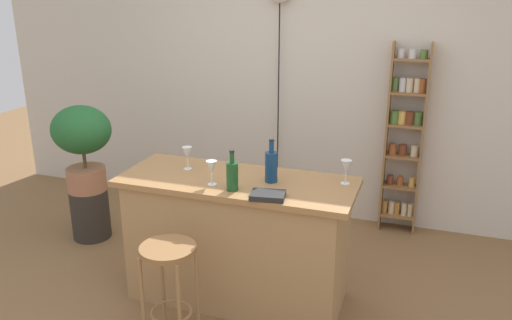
{
  "coord_description": "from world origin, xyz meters",
  "views": [
    {
      "loc": [
        1.19,
        -2.74,
        2.15
      ],
      "look_at": [
        0.05,
        0.55,
        0.97
      ],
      "focal_mm": 36.37,
      "sensor_mm": 36.0,
      "label": 1
    }
  ],
  "objects_px": {
    "bar_stool": "(169,272)",
    "potted_plant": "(82,139)",
    "cookbook": "(268,195)",
    "spice_shelf": "(404,137)",
    "wine_glass_left": "(187,153)",
    "bottle_spirits_clear": "(232,175)",
    "plant_stool": "(90,213)",
    "wine_glass_center": "(212,168)",
    "wine_glass_right": "(346,167)",
    "bottle_vinegar": "(271,166)"
  },
  "relations": [
    {
      "from": "potted_plant",
      "to": "bottle_spirits_clear",
      "type": "height_order",
      "value": "potted_plant"
    },
    {
      "from": "bar_stool",
      "to": "potted_plant",
      "type": "bearing_deg",
      "value": 142.17
    },
    {
      "from": "bar_stool",
      "to": "wine_glass_left",
      "type": "bearing_deg",
      "value": 105.61
    },
    {
      "from": "spice_shelf",
      "to": "wine_glass_center",
      "type": "relative_size",
      "value": 10.38
    },
    {
      "from": "spice_shelf",
      "to": "wine_glass_right",
      "type": "distance_m",
      "value": 1.39
    },
    {
      "from": "bar_stool",
      "to": "potted_plant",
      "type": "relative_size",
      "value": 0.89
    },
    {
      "from": "spice_shelf",
      "to": "potted_plant",
      "type": "xyz_separation_m",
      "value": [
        -2.57,
        -1.05,
        0.03
      ]
    },
    {
      "from": "plant_stool",
      "to": "bottle_vinegar",
      "type": "height_order",
      "value": "bottle_vinegar"
    },
    {
      "from": "spice_shelf",
      "to": "bottle_vinegar",
      "type": "bearing_deg",
      "value": -117.41
    },
    {
      "from": "bottle_spirits_clear",
      "to": "wine_glass_left",
      "type": "distance_m",
      "value": 0.52
    },
    {
      "from": "wine_glass_left",
      "to": "bottle_spirits_clear",
      "type": "bearing_deg",
      "value": -30.76
    },
    {
      "from": "wine_glass_center",
      "to": "spice_shelf",
      "type": "bearing_deg",
      "value": 56.0
    },
    {
      "from": "bar_stool",
      "to": "plant_stool",
      "type": "xyz_separation_m",
      "value": [
        -1.36,
        1.06,
        -0.27
      ]
    },
    {
      "from": "potted_plant",
      "to": "bottle_vinegar",
      "type": "xyz_separation_m",
      "value": [
        1.81,
        -0.42,
        0.11
      ]
    },
    {
      "from": "spice_shelf",
      "to": "wine_glass_left",
      "type": "bearing_deg",
      "value": -134.43
    },
    {
      "from": "wine_glass_left",
      "to": "wine_glass_right",
      "type": "distance_m",
      "value": 1.11
    },
    {
      "from": "cookbook",
      "to": "wine_glass_center",
      "type": "bearing_deg",
      "value": 157.74
    },
    {
      "from": "bar_stool",
      "to": "spice_shelf",
      "type": "xyz_separation_m",
      "value": [
        1.21,
        2.11,
        0.38
      ]
    },
    {
      "from": "potted_plant",
      "to": "wine_glass_right",
      "type": "xyz_separation_m",
      "value": [
        2.28,
        -0.3,
        0.11
      ]
    },
    {
      "from": "plant_stool",
      "to": "cookbook",
      "type": "xyz_separation_m",
      "value": [
        1.87,
        -0.7,
        0.7
      ]
    },
    {
      "from": "wine_glass_left",
      "to": "bottle_vinegar",
      "type": "bearing_deg",
      "value": -3.98
    },
    {
      "from": "bottle_vinegar",
      "to": "plant_stool",
      "type": "bearing_deg",
      "value": 166.93
    },
    {
      "from": "spice_shelf",
      "to": "cookbook",
      "type": "relative_size",
      "value": 8.11
    },
    {
      "from": "potted_plant",
      "to": "wine_glass_center",
      "type": "relative_size",
      "value": 4.58
    },
    {
      "from": "plant_stool",
      "to": "bottle_spirits_clear",
      "type": "height_order",
      "value": "bottle_spirits_clear"
    },
    {
      "from": "bar_stool",
      "to": "plant_stool",
      "type": "height_order",
      "value": "bar_stool"
    },
    {
      "from": "spice_shelf",
      "to": "wine_glass_right",
      "type": "height_order",
      "value": "spice_shelf"
    },
    {
      "from": "bar_stool",
      "to": "wine_glass_center",
      "type": "xyz_separation_m",
      "value": [
        0.09,
        0.46,
        0.53
      ]
    },
    {
      "from": "bar_stool",
      "to": "wine_glass_left",
      "type": "xyz_separation_m",
      "value": [
        -0.19,
        0.68,
        0.53
      ]
    },
    {
      "from": "potted_plant",
      "to": "cookbook",
      "type": "distance_m",
      "value": 2.0
    },
    {
      "from": "bar_stool",
      "to": "wine_glass_center",
      "type": "distance_m",
      "value": 0.7
    },
    {
      "from": "potted_plant",
      "to": "wine_glass_right",
      "type": "relative_size",
      "value": 4.58
    },
    {
      "from": "wine_glass_right",
      "to": "bottle_vinegar",
      "type": "bearing_deg",
      "value": -165.54
    },
    {
      "from": "wine_glass_right",
      "to": "bottle_spirits_clear",
      "type": "bearing_deg",
      "value": -152.6
    },
    {
      "from": "bottle_spirits_clear",
      "to": "bar_stool",
      "type": "bearing_deg",
      "value": -121.36
    },
    {
      "from": "spice_shelf",
      "to": "cookbook",
      "type": "xyz_separation_m",
      "value": [
        -0.7,
        -1.74,
        0.04
      ]
    },
    {
      "from": "plant_stool",
      "to": "wine_glass_left",
      "type": "bearing_deg",
      "value": -17.75
    },
    {
      "from": "plant_stool",
      "to": "bottle_vinegar",
      "type": "distance_m",
      "value": 2.02
    },
    {
      "from": "spice_shelf",
      "to": "wine_glass_center",
      "type": "height_order",
      "value": "spice_shelf"
    },
    {
      "from": "cookbook",
      "to": "wine_glass_right",
      "type": "bearing_deg",
      "value": 35.12
    },
    {
      "from": "bar_stool",
      "to": "spice_shelf",
      "type": "height_order",
      "value": "spice_shelf"
    },
    {
      "from": "cookbook",
      "to": "spice_shelf",
      "type": "bearing_deg",
      "value": 59.06
    },
    {
      "from": "potted_plant",
      "to": "wine_glass_center",
      "type": "bearing_deg",
      "value": -22.31
    },
    {
      "from": "wine_glass_right",
      "to": "spice_shelf",
      "type": "bearing_deg",
      "value": 77.87
    },
    {
      "from": "bar_stool",
      "to": "plant_stool",
      "type": "distance_m",
      "value": 1.75
    },
    {
      "from": "plant_stool",
      "to": "bottle_spirits_clear",
      "type": "distance_m",
      "value": 1.91
    },
    {
      "from": "bottle_vinegar",
      "to": "wine_glass_left",
      "type": "bearing_deg",
      "value": 176.02
    },
    {
      "from": "plant_stool",
      "to": "potted_plant",
      "type": "xyz_separation_m",
      "value": [
        -0.0,
        0.0,
        0.69
      ]
    },
    {
      "from": "bar_stool",
      "to": "cookbook",
      "type": "bearing_deg",
      "value": 35.56
    },
    {
      "from": "wine_glass_center",
      "to": "wine_glass_left",
      "type": "bearing_deg",
      "value": 142.0
    }
  ]
}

